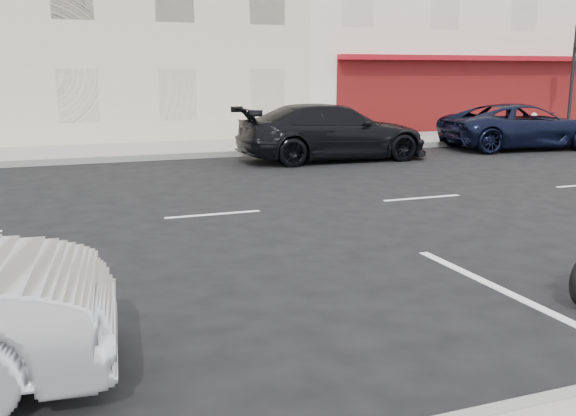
# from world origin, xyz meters

# --- Properties ---
(ground) EXTENTS (120.00, 120.00, 0.00)m
(ground) POSITION_xyz_m (0.00, 0.00, 0.00)
(ground) COLOR black
(ground) RESTS_ON ground
(sidewalk_far) EXTENTS (80.00, 3.40, 0.15)m
(sidewalk_far) POSITION_xyz_m (-5.00, 8.70, 0.07)
(sidewalk_far) COLOR gray
(sidewalk_far) RESTS_ON ground
(curb_far) EXTENTS (80.00, 0.12, 0.16)m
(curb_far) POSITION_xyz_m (-5.00, 7.00, 0.08)
(curb_far) COLOR gray
(curb_far) RESTS_ON ground
(traffic_light) EXTENTS (0.26, 0.30, 3.80)m
(traffic_light) POSITION_xyz_m (13.50, 8.33, 2.56)
(traffic_light) COLOR black
(traffic_light) RESTS_ON sidewalk_far
(fire_hydrant) EXTENTS (0.20, 0.20, 0.72)m
(fire_hydrant) POSITION_xyz_m (12.00, 8.50, 0.53)
(fire_hydrant) COLOR beige
(fire_hydrant) RESTS_ON sidewalk_far
(suv_far) EXTENTS (5.11, 2.76, 1.36)m
(suv_far) POSITION_xyz_m (9.09, 5.70, 0.68)
(suv_far) COLOR black
(suv_far) RESTS_ON ground
(car_far) EXTENTS (5.17, 2.18, 1.49)m
(car_far) POSITION_xyz_m (2.64, 5.41, 0.74)
(car_far) COLOR black
(car_far) RESTS_ON ground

